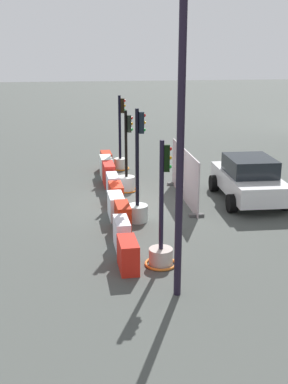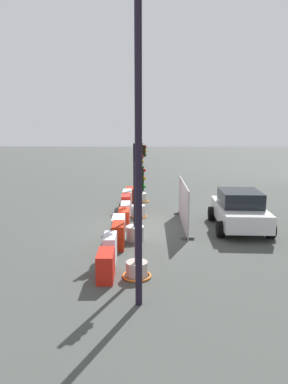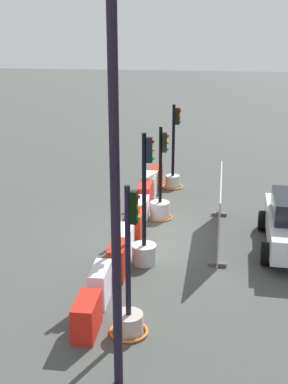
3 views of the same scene
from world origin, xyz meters
The scene contains 17 objects.
ground_plane centered at (0.00, 0.00, 0.00)m, with size 120.00×120.00×0.00m, color #444844.
traffic_light_0 centered at (-5.17, -0.13, 0.70)m, with size 0.82×0.82×3.31m.
traffic_light_1 centered at (-1.74, -0.21, 0.55)m, with size 0.83×0.83×3.11m.
traffic_light_2 centered at (1.67, -0.21, 0.69)m, with size 0.67×0.67×3.60m.
traffic_light_3 centered at (4.96, -0.03, 0.56)m, with size 0.84×0.84×3.26m.
construction_barrier_0 centered at (-4.98, -0.79, 0.42)m, with size 1.11×0.48×0.84m.
construction_barrier_1 centered at (-3.84, -0.87, 0.44)m, with size 1.13×0.50×0.89m.
construction_barrier_2 centered at (-2.55, -0.85, 0.46)m, with size 1.17×0.46×0.92m.
construction_barrier_3 centered at (-1.31, -0.79, 0.39)m, with size 1.11×0.45×0.77m.
construction_barrier_4 centered at (-0.03, -0.77, 0.38)m, with size 1.03×0.48×0.77m.
construction_barrier_5 centered at (1.27, -0.88, 0.40)m, with size 1.12×0.50×0.79m.
construction_barrier_6 centered at (2.51, -0.77, 0.44)m, with size 1.01×0.44×0.87m.
construction_barrier_7 centered at (3.79, -0.92, 0.43)m, with size 1.01×0.42×0.86m.
construction_barrier_8 centered at (5.10, -0.89, 0.39)m, with size 1.02×0.49×0.79m.
car_white_van centered at (0.05, 4.04, 0.80)m, with size 4.05×2.27×1.61m.
street_lamp_post centered at (6.52, 0.07, 4.19)m, with size 0.36×0.36×7.23m.
site_fence_panel centered at (-0.37, 1.76, 0.89)m, with size 4.26×0.50×1.87m.
Camera 1 is at (16.19, -2.04, 5.46)m, focal length 45.27 mm.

